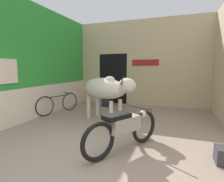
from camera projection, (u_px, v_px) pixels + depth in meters
ground_plane at (76, 169)px, 2.77m from camera, size 30.00×30.00×0.00m
wall_left_shopfront at (43, 64)px, 5.91m from camera, size 0.25×5.22×3.60m
wall_back_with_doorway at (131, 69)px, 7.82m from camera, size 5.49×0.93×3.60m
cow at (106, 89)px, 5.18m from camera, size 2.05×1.33×1.42m
motorcycle_near at (124, 128)px, 3.35m from camera, size 1.03×1.68×0.81m
bicycle at (58, 103)px, 6.19m from camera, size 0.63×1.63×0.69m
shopkeeper_seated at (107, 91)px, 7.27m from camera, size 0.42×0.33×1.25m
plastic_stool at (100, 100)px, 7.52m from camera, size 0.32×0.32×0.46m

